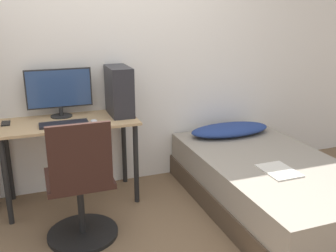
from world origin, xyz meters
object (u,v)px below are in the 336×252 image
(bed, at_px, (269,184))
(pc_tower, at_px, (119,91))
(office_chair, at_px, (81,194))
(monitor, at_px, (59,91))
(keyboard, at_px, (64,124))

(bed, distance_m, pc_tower, 1.54)
(office_chair, bearing_deg, pc_tower, 56.40)
(monitor, bearing_deg, pc_tower, -11.77)
(keyboard, bearing_deg, monitor, 89.24)
(bed, relative_size, pc_tower, 4.51)
(monitor, relative_size, keyboard, 1.43)
(monitor, distance_m, keyboard, 0.35)
(bed, distance_m, keyboard, 1.81)
(office_chair, height_order, keyboard, office_chair)
(office_chair, bearing_deg, monitor, 92.50)
(keyboard, bearing_deg, bed, -20.16)
(bed, xyz_separation_m, pc_tower, (-1.11, 0.76, 0.75))
(monitor, distance_m, pc_tower, 0.51)
(monitor, height_order, pc_tower, pc_tower)
(office_chair, xyz_separation_m, keyboard, (-0.04, 0.54, 0.38))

